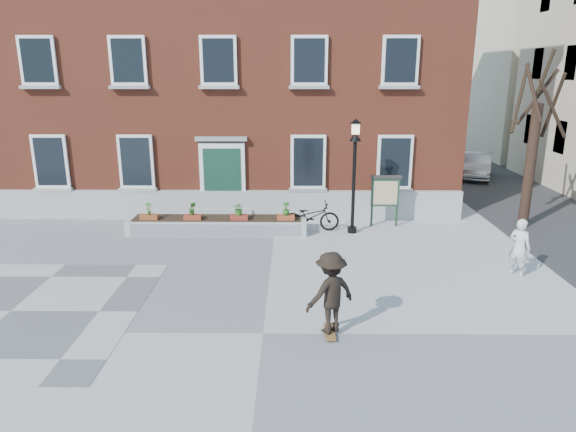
{
  "coord_description": "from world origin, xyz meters",
  "views": [
    {
      "loc": [
        0.63,
        -9.93,
        5.45
      ],
      "look_at": [
        0.5,
        4.0,
        1.5
      ],
      "focal_mm": 32.0,
      "sensor_mm": 36.0,
      "label": 1
    }
  ],
  "objects_px": {
    "bystander": "(519,247)",
    "lamp_post": "(354,161)",
    "parked_car": "(477,165)",
    "skateboarder": "(331,293)",
    "bicycle": "(311,217)",
    "notice_board": "(385,192)"
  },
  "relations": [
    {
      "from": "bystander",
      "to": "lamp_post",
      "type": "bearing_deg",
      "value": 7.02
    },
    {
      "from": "parked_car",
      "to": "skateboarder",
      "type": "xyz_separation_m",
      "value": [
        -8.93,
        -16.92,
        0.32
      ]
    },
    {
      "from": "bystander",
      "to": "lamp_post",
      "type": "height_order",
      "value": "lamp_post"
    },
    {
      "from": "bicycle",
      "to": "parked_car",
      "type": "distance_m",
      "value": 13.17
    },
    {
      "from": "bicycle",
      "to": "lamp_post",
      "type": "xyz_separation_m",
      "value": [
        1.44,
        -0.18,
        2.02
      ]
    },
    {
      "from": "bicycle",
      "to": "notice_board",
      "type": "xyz_separation_m",
      "value": [
        2.68,
        0.62,
        0.74
      ]
    },
    {
      "from": "bystander",
      "to": "skateboarder",
      "type": "distance_m",
      "value": 6.34
    },
    {
      "from": "bicycle",
      "to": "bystander",
      "type": "height_order",
      "value": "bystander"
    },
    {
      "from": "notice_board",
      "to": "bicycle",
      "type": "bearing_deg",
      "value": -167.06
    },
    {
      "from": "lamp_post",
      "to": "notice_board",
      "type": "bearing_deg",
      "value": 32.71
    },
    {
      "from": "lamp_post",
      "to": "bystander",
      "type": "bearing_deg",
      "value": -43.25
    },
    {
      "from": "notice_board",
      "to": "skateboarder",
      "type": "bearing_deg",
      "value": -107.44
    },
    {
      "from": "bystander",
      "to": "notice_board",
      "type": "xyz_separation_m",
      "value": [
        -2.87,
        4.66,
        0.45
      ]
    },
    {
      "from": "lamp_post",
      "to": "notice_board",
      "type": "xyz_separation_m",
      "value": [
        1.24,
        0.8,
        -1.28
      ]
    },
    {
      "from": "skateboarder",
      "to": "notice_board",
      "type": "bearing_deg",
      "value": 72.56
    },
    {
      "from": "lamp_post",
      "to": "skateboarder",
      "type": "distance_m",
      "value": 7.49
    },
    {
      "from": "lamp_post",
      "to": "skateboarder",
      "type": "height_order",
      "value": "lamp_post"
    },
    {
      "from": "parked_car",
      "to": "lamp_post",
      "type": "distance_m",
      "value": 12.5
    },
    {
      "from": "skateboarder",
      "to": "bicycle",
      "type": "bearing_deg",
      "value": 91.27
    },
    {
      "from": "parked_car",
      "to": "notice_board",
      "type": "relative_size",
      "value": 2.1
    },
    {
      "from": "parked_car",
      "to": "bystander",
      "type": "relative_size",
      "value": 2.41
    },
    {
      "from": "skateboarder",
      "to": "parked_car",
      "type": "bearing_deg",
      "value": 62.19
    }
  ]
}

